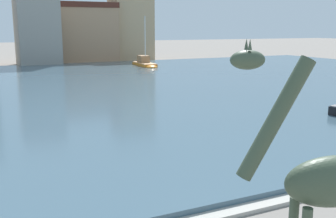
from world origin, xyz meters
The scene contains 7 objects.
harbor_water centered at (0.00, 29.58, 0.15)m, with size 86.84×46.89×0.29m, color #3D5666.
quay_edge_coping centered at (0.00, 5.89, 0.06)m, with size 86.84×0.50×0.12m, color #ADA89E.
giraffe_statue centered at (-2.10, 1.81, 2.52)m, with size 2.77×1.21×4.93m.
sailboat_orange centered at (12.39, 44.67, 0.52)m, with size 1.99×5.96×6.53m.
townhouse_narrow_midrow centered at (0.81, 55.03, 5.44)m, with size 5.44×7.00×10.85m.
townhouse_tall_gabled centered at (8.20, 58.57, 4.38)m, with size 8.91×7.28×8.72m.
townhouse_corner_house centered at (15.82, 58.81, 6.53)m, with size 6.25×5.13×13.03m.
Camera 1 is at (-7.11, -2.64, 5.08)m, focal length 42.86 mm.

